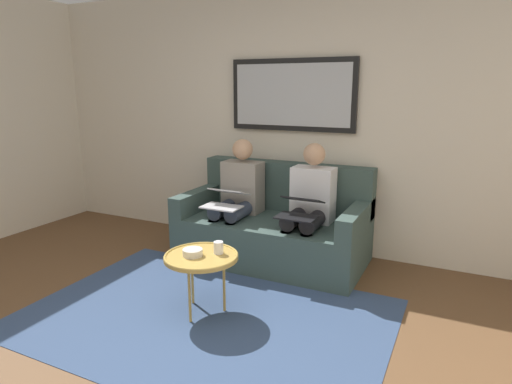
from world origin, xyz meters
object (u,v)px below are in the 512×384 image
couch (275,227)px  cup (218,248)px  coffee_table (201,257)px  framed_mirror (292,95)px  laptop_silver (226,198)px  laptop_black (300,207)px  bowl (193,252)px  person_left (309,203)px  person_right (238,195)px

couch → cup: bearing=92.1°
coffee_table → framed_mirror: bearing=-91.8°
coffee_table → laptop_silver: laptop_silver is taller
framed_mirror → laptop_black: bearing=117.7°
bowl → laptop_silver: 0.99m
cup → laptop_black: laptop_black is taller
bowl → laptop_silver: bearing=-74.5°
person_left → person_right: (0.73, 0.00, 0.00)m
framed_mirror → laptop_silver: size_ratio=3.51×
person_left → bowl: bearing=68.5°
couch → laptop_silver: size_ratio=4.74×
cup → laptop_black: bearing=-111.3°
bowl → person_right: bearing=-77.6°
coffee_table → laptop_silver: (0.31, -0.91, 0.20)m
coffee_table → laptop_black: bearing=-114.4°
framed_mirror → laptop_silver: 1.21m
couch → laptop_silver: 0.57m
cup → laptop_black: 0.90m
laptop_black → person_right: (0.73, -0.23, -0.02)m
framed_mirror → laptop_black: (-0.36, 0.69, -0.92)m
couch → bowl: size_ratio=12.08×
coffee_table → laptop_silver: bearing=-71.1°
cup → bowl: cup is taller
person_left → laptop_black: bearing=90.0°
couch → person_left: person_left is taller
coffee_table → laptop_black: laptop_black is taller
couch → person_right: bearing=10.6°
person_left → laptop_silver: size_ratio=3.12×
person_left → laptop_silver: person_left is taller
framed_mirror → person_left: (-0.36, 0.46, -0.94)m
couch → cup: (-0.04, 1.13, 0.18)m
cup → laptop_silver: bearing=-63.8°
framed_mirror → laptop_silver: framed_mirror is taller
bowl → person_right: 1.22m
coffee_table → bowl: bowl is taller
coffee_table → laptop_silver: 0.98m
laptop_silver → couch: bearing=-139.9°
framed_mirror → person_left: 1.11m
laptop_black → cup: bearing=68.7°
person_right → laptop_black: bearing=162.1°
coffee_table → person_right: (0.31, -1.15, 0.18)m
framed_mirror → laptop_silver: bearing=62.4°
cup → coffee_table: bearing=43.8°
cup → person_left: person_left is taller
coffee_table → laptop_black: size_ratio=1.42×
bowl → laptop_black: size_ratio=0.38×
couch → laptop_black: bearing=140.2°
couch → coffee_table: 1.22m
cup → person_right: (0.41, -1.06, 0.12)m
coffee_table → person_right: 1.20m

